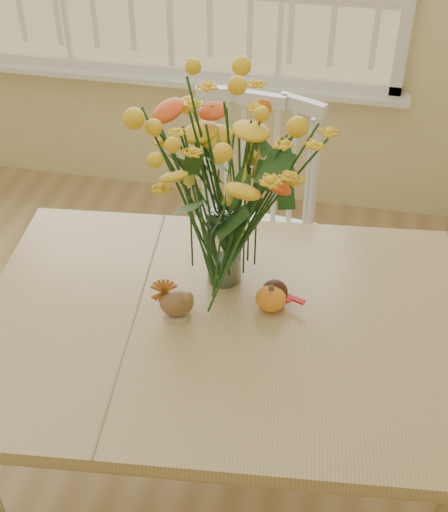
# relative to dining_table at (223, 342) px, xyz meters

# --- Properties ---
(dining_table) EXTENTS (1.54, 1.17, 0.77)m
(dining_table) POSITION_rel_dining_table_xyz_m (0.00, 0.00, 0.00)
(dining_table) COLOR tan
(dining_table) RESTS_ON floor
(windsor_chair) EXTENTS (0.54, 0.52, 1.05)m
(windsor_chair) POSITION_rel_dining_table_xyz_m (-0.05, 0.77, -0.09)
(windsor_chair) COLOR white
(windsor_chair) RESTS_ON floor
(flower_vase) EXTENTS (0.50, 0.50, 0.59)m
(flower_vase) POSITION_rel_dining_table_xyz_m (-0.03, 0.19, 0.45)
(flower_vase) COLOR white
(flower_vase) RESTS_ON dining_table
(pumpkin) EXTENTS (0.09, 0.09, 0.07)m
(pumpkin) POSITION_rel_dining_table_xyz_m (0.13, 0.08, 0.13)
(pumpkin) COLOR orange
(pumpkin) RESTS_ON dining_table
(turkey_figurine) EXTENTS (0.12, 0.10, 0.12)m
(turkey_figurine) POSITION_rel_dining_table_xyz_m (-0.13, -0.01, 0.14)
(turkey_figurine) COLOR #CCB78C
(turkey_figurine) RESTS_ON dining_table
(dark_gourd) EXTENTS (0.12, 0.08, 0.07)m
(dark_gourd) POSITION_rel_dining_table_xyz_m (0.14, 0.11, 0.13)
(dark_gourd) COLOR #38160F
(dark_gourd) RESTS_ON dining_table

